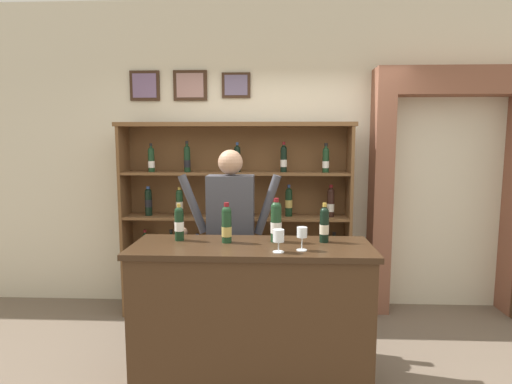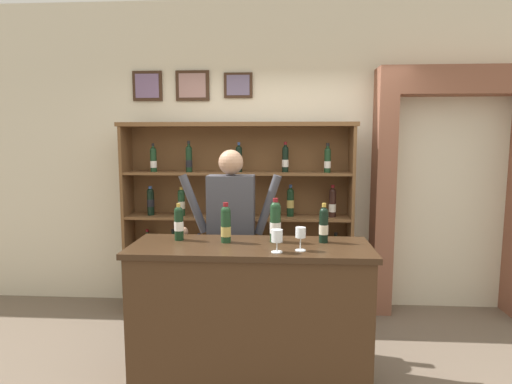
{
  "view_description": "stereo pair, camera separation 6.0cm",
  "coord_description": "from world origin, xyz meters",
  "px_view_note": "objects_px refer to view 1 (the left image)",
  "views": [
    {
      "loc": [
        -0.04,
        -2.88,
        1.79
      ],
      "look_at": [
        -0.19,
        0.39,
        1.38
      ],
      "focal_mm": 29.42,
      "sensor_mm": 36.0,
      "label": 1
    },
    {
      "loc": [
        0.02,
        -2.87,
        1.79
      ],
      "look_at": [
        -0.19,
        0.39,
        1.38
      ],
      "focal_mm": 29.42,
      "sensor_mm": 36.0,
      "label": 2
    }
  ],
  "objects_px": {
    "wine_shelf": "(236,214)",
    "tasting_bottle_brunello": "(324,224)",
    "tasting_counter": "(252,316)",
    "tasting_bottle_prosecco": "(179,223)",
    "wine_glass_right": "(279,237)",
    "shopkeeper": "(231,227)",
    "tasting_bottle_chianti": "(276,221)",
    "wine_glass_left": "(302,234)",
    "tasting_bottle_bianco": "(227,224)"
  },
  "relations": [
    {
      "from": "wine_shelf",
      "to": "wine_glass_right",
      "type": "relative_size",
      "value": 15.2
    },
    {
      "from": "tasting_counter",
      "to": "wine_glass_left",
      "type": "bearing_deg",
      "value": -20.89
    },
    {
      "from": "tasting_bottle_prosecco",
      "to": "tasting_bottle_brunello",
      "type": "height_order",
      "value": "tasting_bottle_brunello"
    },
    {
      "from": "tasting_bottle_bianco",
      "to": "wine_glass_right",
      "type": "bearing_deg",
      "value": -33.91
    },
    {
      "from": "shopkeeper",
      "to": "wine_glass_left",
      "type": "height_order",
      "value": "shopkeeper"
    },
    {
      "from": "shopkeeper",
      "to": "wine_glass_right",
      "type": "bearing_deg",
      "value": -63.03
    },
    {
      "from": "tasting_bottle_chianti",
      "to": "tasting_bottle_brunello",
      "type": "height_order",
      "value": "tasting_bottle_chianti"
    },
    {
      "from": "tasting_counter",
      "to": "tasting_bottle_chianti",
      "type": "bearing_deg",
      "value": 31.02
    },
    {
      "from": "tasting_bottle_chianti",
      "to": "wine_glass_left",
      "type": "distance_m",
      "value": 0.29
    },
    {
      "from": "wine_shelf",
      "to": "tasting_bottle_brunello",
      "type": "height_order",
      "value": "wine_shelf"
    },
    {
      "from": "wine_shelf",
      "to": "tasting_bottle_chianti",
      "type": "xyz_separation_m",
      "value": [
        0.4,
        -1.21,
        0.17
      ]
    },
    {
      "from": "shopkeeper",
      "to": "tasting_bottle_prosecco",
      "type": "bearing_deg",
      "value": -124.2
    },
    {
      "from": "wine_shelf",
      "to": "tasting_counter",
      "type": "bearing_deg",
      "value": -80.15
    },
    {
      "from": "wine_shelf",
      "to": "tasting_bottle_chianti",
      "type": "distance_m",
      "value": 1.28
    },
    {
      "from": "tasting_bottle_prosecco",
      "to": "tasting_bottle_brunello",
      "type": "relative_size",
      "value": 0.95
    },
    {
      "from": "tasting_bottle_chianti",
      "to": "wine_glass_right",
      "type": "xyz_separation_m",
      "value": [
        0.02,
        -0.29,
        -0.05
      ]
    },
    {
      "from": "tasting_bottle_prosecco",
      "to": "tasting_bottle_bianco",
      "type": "bearing_deg",
      "value": -7.55
    },
    {
      "from": "tasting_bottle_brunello",
      "to": "tasting_bottle_bianco",
      "type": "bearing_deg",
      "value": -176.55
    },
    {
      "from": "wine_glass_left",
      "to": "tasting_bottle_bianco",
      "type": "bearing_deg",
      "value": 159.51
    },
    {
      "from": "wine_shelf",
      "to": "shopkeeper",
      "type": "height_order",
      "value": "wine_shelf"
    },
    {
      "from": "tasting_bottle_chianti",
      "to": "tasting_bottle_bianco",
      "type": "bearing_deg",
      "value": -173.82
    },
    {
      "from": "tasting_counter",
      "to": "wine_glass_right",
      "type": "bearing_deg",
      "value": -44.33
    },
    {
      "from": "wine_glass_right",
      "to": "shopkeeper",
      "type": "bearing_deg",
      "value": 116.97
    },
    {
      "from": "tasting_bottle_chianti",
      "to": "wine_glass_right",
      "type": "distance_m",
      "value": 0.29
    },
    {
      "from": "shopkeeper",
      "to": "tasting_bottle_brunello",
      "type": "bearing_deg",
      "value": -33.83
    },
    {
      "from": "tasting_counter",
      "to": "tasting_bottle_chianti",
      "type": "height_order",
      "value": "tasting_bottle_chianti"
    },
    {
      "from": "tasting_counter",
      "to": "wine_glass_left",
      "type": "relative_size",
      "value": 10.66
    },
    {
      "from": "wine_shelf",
      "to": "tasting_bottle_bianco",
      "type": "distance_m",
      "value": 1.26
    },
    {
      "from": "tasting_counter",
      "to": "tasting_bottle_prosecco",
      "type": "height_order",
      "value": "tasting_bottle_prosecco"
    },
    {
      "from": "wine_glass_right",
      "to": "wine_glass_left",
      "type": "bearing_deg",
      "value": 18.39
    },
    {
      "from": "tasting_bottle_prosecco",
      "to": "wine_glass_left",
      "type": "height_order",
      "value": "tasting_bottle_prosecco"
    },
    {
      "from": "shopkeeper",
      "to": "tasting_bottle_bianco",
      "type": "height_order",
      "value": "shopkeeper"
    },
    {
      "from": "tasting_bottle_bianco",
      "to": "wine_glass_right",
      "type": "height_order",
      "value": "tasting_bottle_bianco"
    },
    {
      "from": "tasting_bottle_prosecco",
      "to": "tasting_bottle_chianti",
      "type": "xyz_separation_m",
      "value": [
        0.71,
        -0.01,
        0.02
      ]
    },
    {
      "from": "tasting_counter",
      "to": "tasting_bottle_prosecco",
      "type": "xyz_separation_m",
      "value": [
        -0.54,
        0.11,
        0.66
      ]
    },
    {
      "from": "wine_shelf",
      "to": "wine_glass_right",
      "type": "distance_m",
      "value": 1.56
    },
    {
      "from": "tasting_bottle_bianco",
      "to": "tasting_bottle_chianti",
      "type": "distance_m",
      "value": 0.36
    },
    {
      "from": "tasting_bottle_chianti",
      "to": "wine_shelf",
      "type": "bearing_deg",
      "value": 108.36
    },
    {
      "from": "tasting_bottle_brunello",
      "to": "shopkeeper",
      "type": "bearing_deg",
      "value": 146.17
    },
    {
      "from": "wine_shelf",
      "to": "tasting_bottle_prosecco",
      "type": "distance_m",
      "value": 1.25
    },
    {
      "from": "tasting_bottle_prosecco",
      "to": "tasting_bottle_chianti",
      "type": "distance_m",
      "value": 0.71
    },
    {
      "from": "wine_glass_right",
      "to": "wine_shelf",
      "type": "bearing_deg",
      "value": 105.54
    },
    {
      "from": "wine_shelf",
      "to": "tasting_bottle_prosecco",
      "type": "bearing_deg",
      "value": -104.5
    },
    {
      "from": "shopkeeper",
      "to": "tasting_bottle_brunello",
      "type": "distance_m",
      "value": 0.89
    },
    {
      "from": "tasting_bottle_brunello",
      "to": "wine_glass_right",
      "type": "distance_m",
      "value": 0.44
    },
    {
      "from": "wine_glass_left",
      "to": "tasting_bottle_prosecco",
      "type": "bearing_deg",
      "value": 164.53
    },
    {
      "from": "tasting_bottle_chianti",
      "to": "tasting_counter",
      "type": "bearing_deg",
      "value": -148.98
    },
    {
      "from": "shopkeeper",
      "to": "tasting_bottle_prosecco",
      "type": "relative_size",
      "value": 6.25
    },
    {
      "from": "tasting_bottle_bianco",
      "to": "tasting_bottle_chianti",
      "type": "height_order",
      "value": "tasting_bottle_chianti"
    },
    {
      "from": "shopkeeper",
      "to": "wine_glass_right",
      "type": "xyz_separation_m",
      "value": [
        0.4,
        -0.78,
        0.1
      ]
    }
  ]
}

